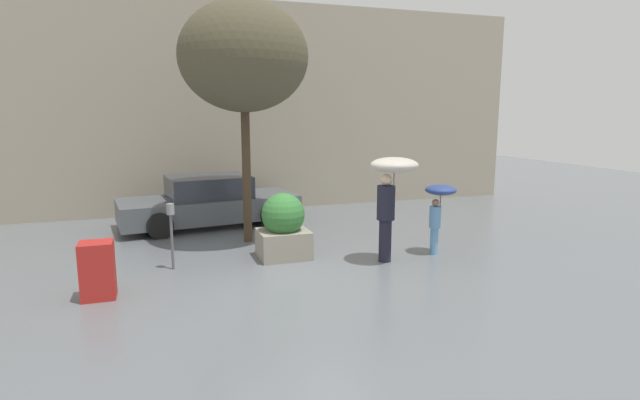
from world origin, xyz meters
TOP-DOWN VIEW (x-y plane):
  - ground_plane at (0.00, 0.00)m, footprint 40.00×40.00m
  - building_facade at (0.00, 6.50)m, footprint 18.00×0.30m
  - planter_box at (0.04, 1.19)m, footprint 0.99×0.86m
  - person_adult at (1.91, 0.23)m, footprint 0.90×0.90m
  - person_child at (3.09, 0.45)m, footprint 0.63×0.63m
  - parked_car_near at (-1.04, 4.64)m, footprint 4.61×2.42m
  - street_tree at (-0.40, 2.69)m, footprint 2.76×2.76m
  - parking_meter at (-2.09, 1.10)m, footprint 0.14×0.14m
  - newspaper_box at (-3.25, -0.06)m, footprint 0.50×0.44m

SIDE VIEW (x-z plane):
  - ground_plane at x=0.00m, z-range 0.00..0.00m
  - newspaper_box at x=-3.25m, z-range 0.00..0.90m
  - parked_car_near at x=-1.04m, z-range -0.05..1.22m
  - planter_box at x=0.04m, z-range -0.03..1.27m
  - parking_meter at x=-2.09m, z-range 0.27..1.51m
  - person_child at x=3.09m, z-range 0.37..1.80m
  - person_adult at x=1.91m, z-range 0.52..2.56m
  - building_facade at x=0.00m, z-range 0.00..6.00m
  - street_tree at x=-0.40m, z-range 1.42..6.62m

